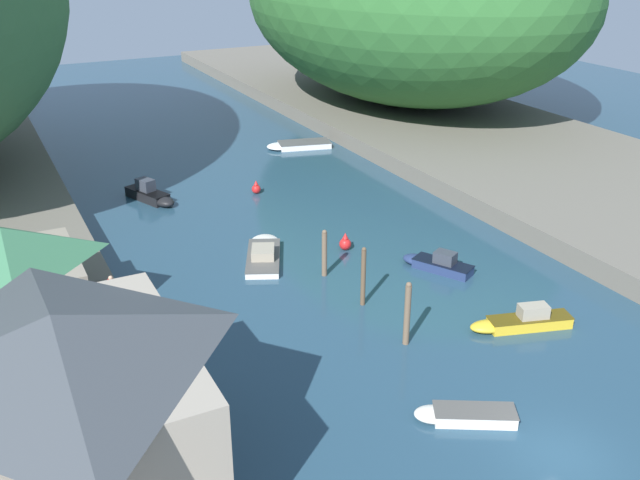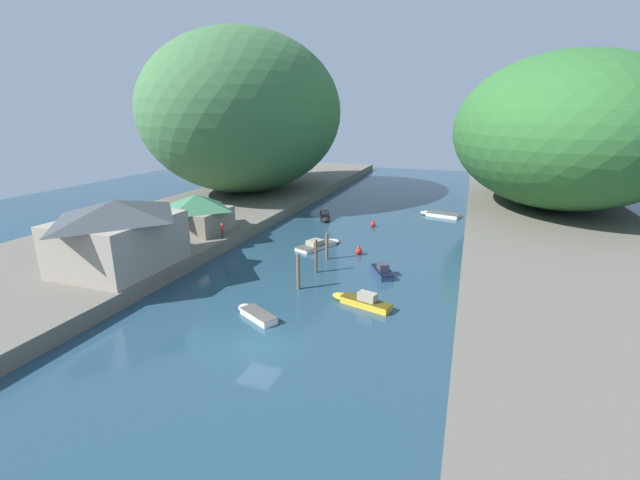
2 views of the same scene
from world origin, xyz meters
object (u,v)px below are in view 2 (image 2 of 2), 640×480
object	(u,v)px
waterfront_building	(118,233)
boat_small_dinghy	(325,216)
boat_mid_channel	(438,214)
boat_cabin_cruiser	(360,301)
channel_buoy_near	(359,251)
boathouse_shed	(197,212)
boat_open_rowboat	(381,270)
channel_buoy_far	(373,224)
boat_moored_right	(319,244)
person_on_quay	(222,230)
boat_red_skiff	(255,313)

from	to	relation	value
waterfront_building	boat_small_dinghy	size ratio (longest dim) A/B	2.09
boat_mid_channel	waterfront_building	bearing A→B (deg)	158.59
boat_cabin_cruiser	channel_buoy_near	bearing A→B (deg)	31.39
boathouse_shed	boat_open_rowboat	size ratio (longest dim) A/B	1.58
boat_open_rowboat	channel_buoy_far	distance (m)	17.33
boat_moored_right	person_on_quay	size ratio (longest dim) A/B	3.72
boat_moored_right	channel_buoy_near	xyz separation A→B (m)	(4.96, -1.23, 0.15)
boat_mid_channel	boat_cabin_cruiser	world-z (taller)	boat_cabin_cruiser
boathouse_shed	boat_cabin_cruiser	size ratio (longest dim) A/B	1.29
boat_red_skiff	boat_moored_right	bearing A→B (deg)	32.94
boat_open_rowboat	boat_moored_right	bearing A→B (deg)	115.58
waterfront_building	boat_cabin_cruiser	size ratio (longest dim) A/B	1.93
person_on_quay	waterfront_building	bearing A→B (deg)	146.97
boat_mid_channel	boat_small_dinghy	world-z (taller)	boat_small_dinghy
boat_moored_right	channel_buoy_far	world-z (taller)	channel_buoy_far
boat_mid_channel	channel_buoy_far	world-z (taller)	channel_buoy_far
boat_small_dinghy	waterfront_building	bearing A→B (deg)	48.65
boat_moored_right	channel_buoy_far	bearing A→B (deg)	94.64
boat_moored_right	boat_cabin_cruiser	distance (m)	15.74
boat_small_dinghy	channel_buoy_far	bearing A→B (deg)	143.80
channel_buoy_far	waterfront_building	bearing A→B (deg)	-123.31
boat_mid_channel	boat_open_rowboat	xyz separation A→B (m)	(-3.29, -26.17, 0.13)
waterfront_building	boat_red_skiff	distance (m)	15.37
boat_open_rowboat	person_on_quay	world-z (taller)	person_on_quay
waterfront_building	boat_small_dinghy	xyz separation A→B (m)	(9.83, 28.16, -4.02)
boat_mid_channel	boat_open_rowboat	bearing A→B (deg)	-173.52
channel_buoy_far	boat_mid_channel	bearing A→B (deg)	50.47
boathouse_shed	channel_buoy_near	bearing A→B (deg)	4.75
boat_moored_right	waterfront_building	bearing A→B (deg)	-106.07
channel_buoy_far	boat_small_dinghy	bearing A→B (deg)	165.91
waterfront_building	boat_red_skiff	world-z (taller)	waterfront_building
waterfront_building	boat_cabin_cruiser	xyz separation A→B (m)	(21.59, 2.17, -4.13)
boat_open_rowboat	boat_red_skiff	distance (m)	13.92
boat_moored_right	boat_open_rowboat	bearing A→B (deg)	-11.39
waterfront_building	boathouse_shed	size ratio (longest dim) A/B	1.49
boat_red_skiff	channel_buoy_near	bearing A→B (deg)	16.49
person_on_quay	boathouse_shed	bearing A→B (deg)	52.85
boat_small_dinghy	channel_buoy_far	xyz separation A→B (m)	(7.45, -1.87, -0.09)
waterfront_building	boat_moored_right	size ratio (longest dim) A/B	1.63
person_on_quay	channel_buoy_far	bearing A→B (deg)	-56.72
boat_mid_channel	boat_small_dinghy	xyz separation A→B (m)	(-15.23, -7.56, 0.23)
boat_red_skiff	person_on_quay	bearing A→B (deg)	68.49
boat_mid_channel	boat_red_skiff	world-z (taller)	boat_red_skiff
boat_small_dinghy	boat_cabin_cruiser	xyz separation A→B (m)	(11.77, -25.99, -0.10)
boat_mid_channel	boat_cabin_cruiser	distance (m)	33.72
waterfront_building	channel_buoy_near	bearing A→B (deg)	38.07
boat_open_rowboat	boat_cabin_cruiser	bearing A→B (deg)	-119.79
boat_open_rowboat	channel_buoy_far	xyz separation A→B (m)	(-4.49, 16.74, 0.01)
boat_open_rowboat	boat_cabin_cruiser	size ratio (longest dim) A/B	0.82
boat_red_skiff	channel_buoy_near	size ratio (longest dim) A/B	3.70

